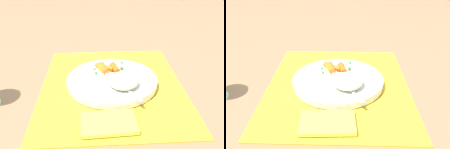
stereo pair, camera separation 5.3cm
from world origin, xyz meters
The scene contains 8 objects.
ground_plane centered at (0.00, 0.00, 0.00)m, with size 2.40×2.40×0.00m, color #997551.
placemat centered at (0.00, 0.00, 0.00)m, with size 0.45×0.37×0.01m, color gold.
plate centered at (0.00, 0.00, 0.02)m, with size 0.24×0.24×0.02m, color white.
rice_mound centered at (-0.04, -0.03, 0.04)m, with size 0.08×0.08×0.03m, color beige.
carrot_portion centered at (0.04, 0.01, 0.03)m, with size 0.06×0.07×0.02m.
pea_scatter centered at (0.04, 0.00, 0.03)m, with size 0.10×0.09×0.01m.
fork centered at (-0.02, -0.01, 0.03)m, with size 0.17×0.09×0.01m.
napkin centered at (-0.17, 0.02, 0.01)m, with size 0.08×0.12×0.01m, color #EAE54C.
Camera 2 is at (-0.58, -0.02, 0.35)m, focal length 39.92 mm.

